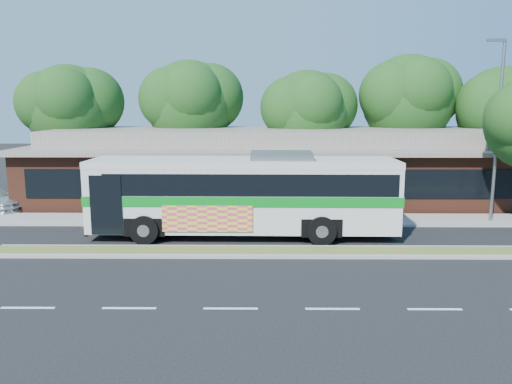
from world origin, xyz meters
The scene contains 11 objects.
ground centered at (0.00, 0.00, 0.00)m, with size 120.00×120.00×0.00m, color black.
median_strip centered at (0.00, 0.60, 0.07)m, with size 26.00×1.10×0.15m, color #4A5C27.
sidewalk centered at (0.00, 6.40, 0.06)m, with size 44.00×2.60×0.12m, color gray.
plaza_building centered at (0.00, 12.99, 2.13)m, with size 33.20×11.20×4.45m.
lamp_post centered at (9.56, 6.00, 4.90)m, with size 0.93×0.18×9.07m.
tree_bg_a centered at (-14.58, 15.14, 5.87)m, with size 6.47×5.80×8.63m.
tree_bg_b centered at (-6.57, 16.14, 6.14)m, with size 6.69×6.00×9.00m.
tree_bg_c centered at (1.40, 15.13, 5.59)m, with size 6.24×5.60×8.26m.
tree_bg_d centered at (8.45, 16.15, 6.42)m, with size 6.91×6.20×9.37m.
tree_bg_e centered at (14.42, 15.14, 5.74)m, with size 6.47×5.80×8.50m.
transit_bus centered at (-2.83, 3.34, 2.15)m, with size 13.80×3.38×3.86m.
Camera 1 is at (-2.13, -18.87, 5.89)m, focal length 35.00 mm.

